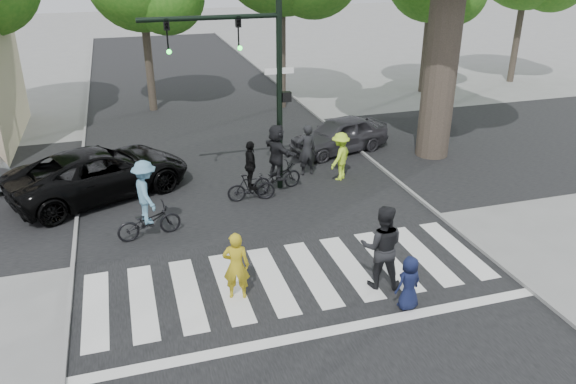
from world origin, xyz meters
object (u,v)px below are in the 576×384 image
Objects in this scene: cyclist_mid at (251,177)px; car_suv at (100,173)px; pedestrian_adult at (382,247)px; cyclist_left at (147,205)px; pedestrian_woman at (236,266)px; car_grey at (339,135)px; traffic_signal at (252,69)px; pedestrian_child at (409,283)px; cyclist_right at (277,162)px.

cyclist_mid is 0.35× the size of car_suv.
cyclist_left is (-4.93, 3.94, -0.07)m from pedestrian_adult.
car_suv is at bearing -51.31° from pedestrian_woman.
pedestrian_adult is 0.52× the size of car_grey.
cyclist_left is 0.40× the size of car_suv.
cyclist_mid is 5.41m from car_grey.
traffic_signal is 4.78× the size of pedestrian_child.
cyclist_right is at bearing 26.88° from cyclist_mid.
pedestrian_child is 0.32× the size of car_grey.
cyclist_right is at bearing 25.27° from cyclist_left.
car_grey is at bearing 33.15° from cyclist_left.
cyclist_mid is at bearing -153.12° from cyclist_right.
car_grey is (5.73, 8.29, -0.15)m from pedestrian_woman.
cyclist_mid reaches higher than pedestrian_child.
traffic_signal is 6.67m from pedestrian_woman.
cyclist_left is 8.84m from car_grey.
pedestrian_adult is 9.12m from car_grey.
cyclist_mid is (-1.76, 5.41, -0.22)m from pedestrian_adult.
pedestrian_woman is 10.08m from car_grey.
pedestrian_woman reaches higher than pedestrian_child.
cyclist_left is at bearing -147.77° from traffic_signal.
pedestrian_child is (3.47, -1.47, -0.19)m from pedestrian_woman.
pedestrian_child is at bearing -28.27° from car_grey.
traffic_signal reaches higher than car_grey.
pedestrian_woman is 0.73× the size of cyclist_right.
cyclist_left is at bearing -155.23° from cyclist_mid.
traffic_signal is 3.11× the size of cyclist_mid.
pedestrian_woman is at bearing 13.58° from pedestrian_adult.
pedestrian_adult is at bearing -173.10° from pedestrian_woman.
cyclist_left reaches higher than pedestrian_child.
pedestrian_woman is 0.84× the size of cyclist_mid.
car_grey is at bearing 33.95° from traffic_signal.
cyclist_right is 5.51m from car_suv.
traffic_signal is at bearing 68.55° from cyclist_mid.
car_suv is (-6.15, 7.18, -0.25)m from pedestrian_adult.
cyclist_mid is at bearing -84.53° from pedestrian_child.
pedestrian_adult is 0.92× the size of cyclist_right.
pedestrian_child is 6.68m from cyclist_mid.
car_suv is 1.42× the size of car_grey.
cyclist_right is 4.36m from car_grey.
car_suv is at bearing 110.66° from cyclist_left.
pedestrian_child is 0.65× the size of cyclist_mid.
car_grey is at bearing -102.46° from car_suv.
traffic_signal is 5.72m from car_suv.
pedestrian_adult is 0.93× the size of cyclist_left.
pedestrian_woman is 0.80× the size of pedestrian_adult.
traffic_signal reaches higher than cyclist_mid.
car_suv is (-5.35, 1.28, -0.22)m from cyclist_right.
pedestrian_child is at bearing 123.72° from pedestrian_adult.
traffic_signal is at bearing 32.23° from cyclist_left.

